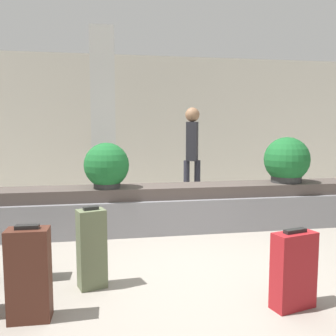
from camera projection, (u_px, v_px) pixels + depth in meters
name	position (u px, v px, depth m)	size (l,w,h in m)	color
ground_plane	(193.00, 268.00, 3.93)	(18.00, 18.00, 0.00)	gray
back_wall	(139.00, 122.00, 9.25)	(18.00, 0.06, 3.20)	beige
carousel	(168.00, 209.00, 5.38)	(6.76, 0.71, 0.64)	gray
pillar	(103.00, 120.00, 6.68)	(0.42, 0.42, 3.20)	silver
suitcase_1	(26.00, 255.00, 3.61)	(0.36, 0.23, 0.50)	black
suitcase_2	(29.00, 274.00, 2.84)	(0.32, 0.20, 0.75)	#472319
suitcase_3	(294.00, 270.00, 3.04)	(0.39, 0.25, 0.66)	maroon
suitcase_5	(92.00, 248.00, 3.42)	(0.29, 0.24, 0.76)	#5B6647
potted_plant_0	(287.00, 161.00, 5.62)	(0.68, 0.68, 0.68)	#2D2D2D
potted_plant_1	(107.00, 166.00, 5.09)	(0.61, 0.61, 0.62)	#2D2D2D
traveler_0	(192.00, 147.00, 6.71)	(0.31, 0.36, 1.82)	#282833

